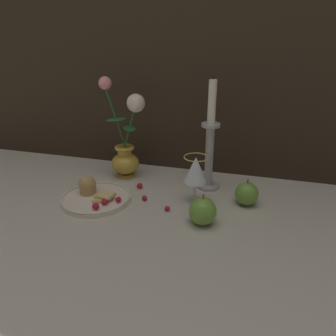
# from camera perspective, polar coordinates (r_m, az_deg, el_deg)

# --- Properties ---
(ground_plane) EXTENTS (2.40, 2.40, 0.00)m
(ground_plane) POSITION_cam_1_polar(r_m,az_deg,el_deg) (0.99, 0.79, -5.80)
(ground_plane) COLOR #B7B2A3
(ground_plane) RESTS_ON ground
(vase) EXTENTS (0.16, 0.10, 0.34)m
(vase) POSITION_cam_1_polar(r_m,az_deg,el_deg) (1.12, -7.38, 3.85)
(vase) COLOR gold
(vase) RESTS_ON ground_plane
(plate_with_pastries) EXTENTS (0.21, 0.21, 0.07)m
(plate_with_pastries) POSITION_cam_1_polar(r_m,az_deg,el_deg) (1.01, -12.67, -4.66)
(plate_with_pastries) COLOR silver
(plate_with_pastries) RESTS_ON ground_plane
(wine_glass) EXTENTS (0.08, 0.08, 0.15)m
(wine_glass) POSITION_cam_1_polar(r_m,az_deg,el_deg) (0.94, 4.81, -0.69)
(wine_glass) COLOR silver
(wine_glass) RESTS_ON ground_plane
(candlestick) EXTENTS (0.07, 0.07, 0.35)m
(candlestick) POSITION_cam_1_polar(r_m,az_deg,el_deg) (1.03, 7.28, 3.90)
(candlestick) COLOR #A3A3A8
(candlestick) RESTS_ON ground_plane
(apple_beside_vase) EXTENTS (0.07, 0.07, 0.08)m
(apple_beside_vase) POSITION_cam_1_polar(r_m,az_deg,el_deg) (0.98, 13.52, -4.37)
(apple_beside_vase) COLOR #669938
(apple_beside_vase) RESTS_ON ground_plane
(apple_near_glass) EXTENTS (0.07, 0.07, 0.09)m
(apple_near_glass) POSITION_cam_1_polar(r_m,az_deg,el_deg) (0.87, 6.04, -7.48)
(apple_near_glass) COLOR #669938
(apple_near_glass) RESTS_ON ground_plane
(berry_near_plate) EXTENTS (0.02, 0.02, 0.02)m
(berry_near_plate) POSITION_cam_1_polar(r_m,az_deg,el_deg) (0.93, -0.07, -7.08)
(berry_near_plate) COLOR #AD192D
(berry_near_plate) RESTS_ON ground_plane
(berry_front_center) EXTENTS (0.02, 0.02, 0.02)m
(berry_front_center) POSITION_cam_1_polar(r_m,az_deg,el_deg) (1.06, -4.96, -3.11)
(berry_front_center) COLOR #AD192D
(berry_front_center) RESTS_ON ground_plane
(berry_by_glass_stem) EXTENTS (0.02, 0.02, 0.02)m
(berry_by_glass_stem) POSITION_cam_1_polar(r_m,az_deg,el_deg) (0.99, -4.12, -5.24)
(berry_by_glass_stem) COLOR #AD192D
(berry_by_glass_stem) RESTS_ON ground_plane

